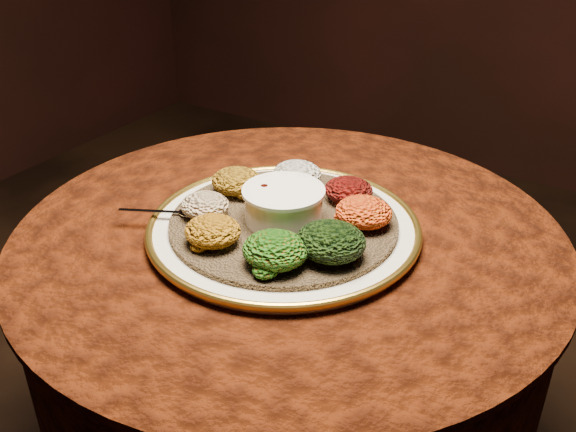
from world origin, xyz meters
The scene contains 13 objects.
table centered at (0.00, 0.00, 0.55)m, with size 0.96×0.96×0.73m.
platter centered at (0.00, -0.02, 0.75)m, with size 0.57×0.57×0.02m.
injera centered at (0.00, -0.02, 0.76)m, with size 0.39×0.39×0.01m, color brown.
stew_bowl centered at (0.00, -0.02, 0.80)m, with size 0.14×0.14×0.06m.
spoon centered at (-0.16, -0.09, 0.77)m, with size 0.13×0.07×0.01m.
portion_ayib centered at (-0.05, 0.11, 0.78)m, with size 0.09×0.09×0.04m, color white.
portion_kitfo centered at (0.06, 0.10, 0.78)m, with size 0.09×0.08×0.04m, color black.
portion_tikil centered at (0.12, 0.04, 0.79)m, with size 0.10×0.09×0.05m, color #C99410.
portion_gomen centered at (0.12, -0.08, 0.79)m, with size 0.11×0.10×0.05m, color black.
portion_mixveg centered at (0.06, -0.14, 0.79)m, with size 0.10×0.10×0.05m, color #973B09.
portion_kik centered at (-0.06, -0.14, 0.78)m, with size 0.09×0.09×0.04m, color #AA660F.
portion_timatim centered at (-0.12, -0.08, 0.78)m, with size 0.08×0.08×0.04m, color maroon.
portion_shiro centered at (-0.13, 0.03, 0.78)m, with size 0.09×0.09×0.04m, color #A56F13.
Camera 1 is at (0.50, -0.82, 1.31)m, focal length 40.00 mm.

